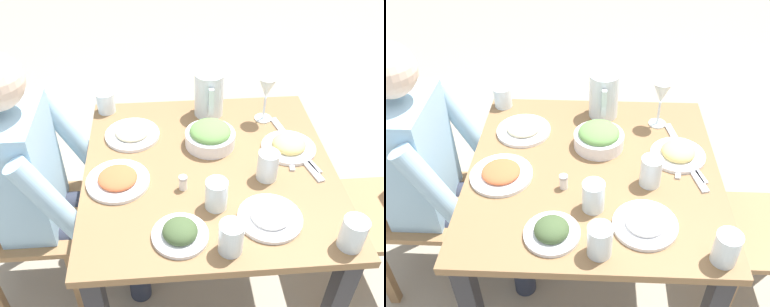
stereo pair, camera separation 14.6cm
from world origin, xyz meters
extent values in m
plane|color=#9E937F|center=(0.00, 0.00, 0.00)|extent=(8.00, 8.00, 0.00)
cube|color=olive|center=(0.00, 0.00, 0.72)|extent=(0.90, 0.90, 0.03)
cube|color=#232328|center=(-0.40, -0.40, 0.35)|extent=(0.06, 0.06, 0.70)
cube|color=#232328|center=(-0.40, 0.40, 0.35)|extent=(0.06, 0.06, 0.70)
cube|color=#997047|center=(-0.23, -0.88, 0.22)|extent=(0.04, 0.04, 0.44)
cube|color=#997047|center=(-0.23, -0.54, 0.22)|extent=(0.04, 0.04, 0.44)
cube|color=#997047|center=(0.11, -0.54, 0.22)|extent=(0.04, 0.04, 0.44)
cube|color=#997047|center=(-0.06, -0.71, 0.45)|extent=(0.40, 0.40, 0.03)
cube|color=#997047|center=(0.19, 0.54, 0.22)|extent=(0.04, 0.04, 0.44)
cube|color=#997047|center=(-0.15, 0.54, 0.22)|extent=(0.04, 0.04, 0.44)
cube|color=#9EC6E0|center=(-0.06, -0.68, 0.71)|extent=(0.32, 0.20, 0.50)
sphere|color=beige|center=(-0.06, -0.68, 1.08)|extent=(0.19, 0.19, 0.19)
cylinder|color=#2D3342|center=(-0.15, -0.49, 0.43)|extent=(0.11, 0.38, 0.11)
cylinder|color=#2D3342|center=(-0.15, -0.30, 0.23)|extent=(0.10, 0.10, 0.46)
cylinder|color=#9EC6E0|center=(-0.26, -0.54, 0.74)|extent=(0.08, 0.23, 0.37)
cylinder|color=#2D3342|center=(0.02, -0.49, 0.43)|extent=(0.11, 0.38, 0.11)
cylinder|color=#2D3342|center=(0.02, -0.30, 0.23)|extent=(0.10, 0.10, 0.46)
cylinder|color=#9EC6E0|center=(0.14, -0.54, 0.74)|extent=(0.08, 0.23, 0.37)
cylinder|color=silver|center=(-0.35, 0.03, 0.83)|extent=(0.12, 0.12, 0.19)
cube|color=silver|center=(-0.27, 0.03, 0.84)|extent=(0.02, 0.02, 0.11)
cube|color=silver|center=(-0.40, 0.03, 0.91)|extent=(0.04, 0.03, 0.02)
cylinder|color=white|center=(-0.13, 0.02, 0.76)|extent=(0.19, 0.19, 0.05)
ellipsoid|color=#608E47|center=(-0.13, 0.02, 0.80)|extent=(0.16, 0.16, 0.06)
cylinder|color=white|center=(0.27, 0.16, 0.74)|extent=(0.20, 0.20, 0.01)
ellipsoid|color=white|center=(0.27, 0.16, 0.76)|extent=(0.13, 0.13, 0.04)
cylinder|color=white|center=(0.06, -0.32, 0.74)|extent=(0.22, 0.22, 0.01)
ellipsoid|color=#CC5B33|center=(0.06, -0.32, 0.76)|extent=(0.14, 0.14, 0.04)
cylinder|color=white|center=(-0.21, -0.28, 0.74)|extent=(0.21, 0.21, 0.01)
ellipsoid|color=#B7AD89|center=(-0.21, -0.28, 0.75)|extent=(0.13, 0.13, 0.03)
cylinder|color=white|center=(-0.08, 0.31, 0.74)|extent=(0.20, 0.20, 0.01)
ellipsoid|color=#E0C670|center=(-0.08, 0.31, 0.76)|extent=(0.13, 0.13, 0.05)
cylinder|color=white|center=(0.31, -0.12, 0.74)|extent=(0.17, 0.17, 0.01)
ellipsoid|color=#3D512D|center=(0.31, -0.12, 0.76)|extent=(0.11, 0.11, 0.06)
cylinder|color=silver|center=(0.19, 0.00, 0.79)|extent=(0.07, 0.07, 0.11)
cylinder|color=silver|center=(0.38, 0.38, 0.79)|extent=(0.08, 0.08, 0.11)
cylinder|color=silver|center=(0.07, 0.19, 0.79)|extent=(0.07, 0.07, 0.11)
cylinder|color=silver|center=(-0.40, -0.40, 0.78)|extent=(0.08, 0.08, 0.09)
cylinder|color=silver|center=(0.37, 0.02, 0.79)|extent=(0.07, 0.07, 0.11)
cylinder|color=silver|center=(-0.28, 0.26, 0.74)|extent=(0.07, 0.07, 0.01)
cylinder|color=silver|center=(-0.28, 0.26, 0.79)|extent=(0.01, 0.01, 0.10)
cone|color=silver|center=(-0.28, 0.26, 0.88)|extent=(0.08, 0.08, 0.09)
cylinder|color=white|center=(0.10, -0.10, 0.76)|extent=(0.03, 0.03, 0.04)
cylinder|color=#B2B2B7|center=(0.10, -0.10, 0.78)|extent=(0.03, 0.03, 0.01)
cube|color=silver|center=(-0.19, 0.31, 0.74)|extent=(0.17, 0.06, 0.01)
cube|color=silver|center=(-0.02, 0.36, 0.74)|extent=(0.18, 0.07, 0.01)
cube|color=silver|center=(0.03, 0.36, 0.74)|extent=(0.17, 0.07, 0.01)
cube|color=silver|center=(-0.04, 0.31, 0.74)|extent=(0.18, 0.05, 0.01)
camera|label=1|loc=(1.16, -0.15, 1.77)|focal=40.37mm
camera|label=2|loc=(1.17, -0.01, 1.77)|focal=40.37mm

